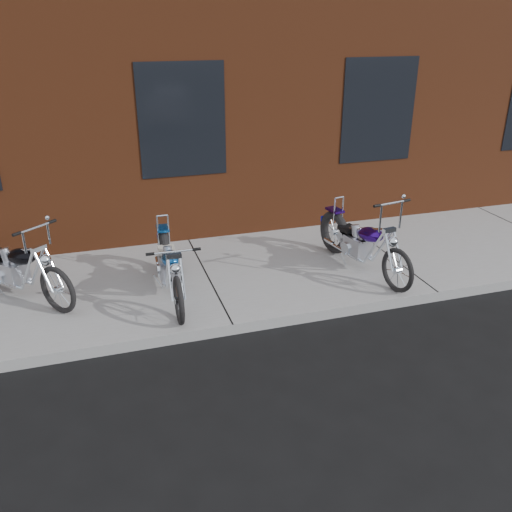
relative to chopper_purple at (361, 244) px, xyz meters
name	(u,v)px	position (x,y,z in m)	size (l,w,h in m)	color
ground	(233,335)	(-2.30, -1.05, -0.55)	(120.00, 120.00, 0.00)	black
sidewalk	(207,280)	(-2.30, 0.45, -0.48)	(22.00, 3.00, 0.15)	gray
building_brick	(139,4)	(-2.30, 6.95, 3.45)	(22.00, 10.00, 8.00)	maroon
chopper_purple	(361,244)	(0.00, 0.00, 0.00)	(0.62, 2.21, 1.25)	black
chopper_blue	(170,268)	(-2.90, 0.03, -0.01)	(0.53, 2.18, 0.95)	black
chopper_third	(16,269)	(-4.93, 0.59, 0.01)	(1.55, 1.80, 1.15)	black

